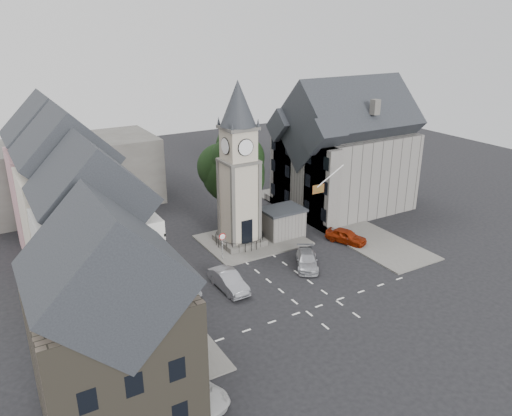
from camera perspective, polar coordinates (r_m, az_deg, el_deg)
ground at (r=44.61m, az=3.10°, el=-7.83°), size 120.00×120.00×0.00m
pavement_west at (r=44.99m, az=-14.87°, el=-8.20°), size 6.00×30.00×0.14m
pavement_east at (r=56.91m, az=8.79°, el=-1.41°), size 6.00×26.00×0.14m
central_island at (r=51.37m, az=-0.41°, el=-3.66°), size 10.00×8.00×0.16m
road_markings at (r=40.77m, az=7.42°, el=-10.97°), size 20.00×8.00×0.01m
clock_tower at (r=47.88m, az=-1.98°, el=4.75°), size 4.86×4.86×16.25m
stone_shelter at (r=51.99m, az=3.02°, el=-1.62°), size 4.30×3.30×3.08m
town_tree at (r=53.35m, az=-2.65°, el=5.15°), size 7.20×7.20×10.80m
warning_sign_post at (r=46.49m, az=-3.86°, el=-3.81°), size 0.70×0.19×2.85m
terrace_pink at (r=51.11m, az=-21.94°, el=2.46°), size 8.10×7.60×12.80m
terrace_cream at (r=43.59m, az=-20.17°, el=-0.34°), size 8.10×7.60×12.80m
terrace_tudor at (r=36.44m, az=-17.61°, el=-4.85°), size 8.10×7.60×12.00m
building_sw_stone at (r=28.86m, az=-16.01°, el=-13.82°), size 8.60×7.60×10.40m
backdrop_west at (r=63.72m, az=-20.36°, el=3.68°), size 20.00×10.00×8.00m
east_building at (r=59.34m, az=10.03°, el=5.76°), size 14.40×11.40×12.60m
east_boundary_wall at (r=56.63m, az=5.34°, el=-0.95°), size 0.40×16.00×0.90m
flagpole at (r=49.29m, az=8.50°, el=3.64°), size 3.68×0.10×2.74m
car_west_blue at (r=38.55m, az=-10.24°, el=-11.93°), size 4.54×3.48×1.44m
car_west_silver at (r=41.21m, az=-8.97°, el=-9.68°), size 3.83×1.42×1.25m
car_west_grey at (r=42.54m, az=-12.24°, el=-8.71°), size 5.38×2.54×1.49m
car_island_silver at (r=42.33m, az=-3.15°, el=-8.31°), size 1.76×4.76×1.56m
car_island_east at (r=46.17m, az=5.84°, el=-5.94°), size 3.97×4.88×1.33m
car_east_red at (r=51.49m, az=10.25°, el=-3.17°), size 3.25×4.56×1.44m
van_sw_white at (r=31.81m, az=-7.24°, el=-19.90°), size 3.72×5.47×1.39m
pedestrian at (r=55.25m, az=9.43°, el=-1.37°), size 0.65×0.53×1.54m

